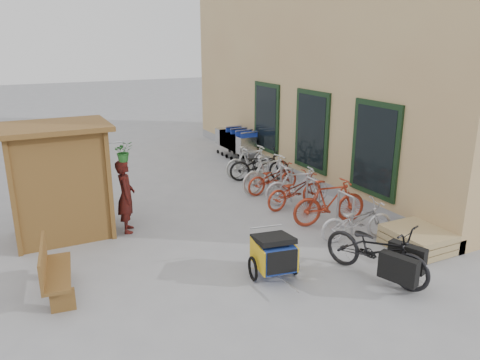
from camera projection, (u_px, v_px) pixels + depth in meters
name	position (u px, v px, depth m)	size (l,w,h in m)	color
ground	(252.00, 251.00, 9.28)	(80.00, 80.00, 0.00)	gray
building	(365.00, 56.00, 14.90)	(6.07, 13.00, 7.00)	tan
kiosk	(53.00, 166.00, 9.52)	(2.49, 1.65, 2.40)	brown
bike_rack	(286.00, 180.00, 12.17)	(0.05, 5.35, 0.86)	#A5A8AD
pallet_stack	(417.00, 239.00, 9.31)	(1.00, 1.20, 0.40)	tan
bench	(52.00, 270.00, 7.56)	(0.59, 1.44, 0.89)	brown
shopping_carts	(235.00, 140.00, 16.21)	(0.63, 2.12, 1.13)	silver
child_trailer	(274.00, 253.00, 8.18)	(0.88, 1.43, 0.82)	#1C3A9C
cargo_bike	(378.00, 251.00, 8.12)	(1.28, 2.10, 1.04)	black
person_kiosk	(126.00, 196.00, 10.02)	(0.58, 0.38, 1.60)	maroon
bike_0	(357.00, 221.00, 9.69)	(0.56, 1.61, 0.84)	silver
bike_1	(330.00, 202.00, 10.48)	(0.50, 1.76, 1.06)	#A0331D
bike_2	(294.00, 191.00, 11.56)	(0.57, 1.64, 0.86)	#A0331D
bike_3	(297.00, 186.00, 11.73)	(0.46, 1.64, 0.99)	silver
bike_4	(273.00, 178.00, 12.67)	(0.56, 1.59, 0.84)	#A0331D
bike_5	(269.00, 173.00, 12.72)	(0.49, 1.72, 1.03)	silver
bike_6	(260.00, 165.00, 13.76)	(0.62, 1.79, 0.94)	black
bike_7	(251.00, 162.00, 14.06)	(0.46, 1.63, 0.98)	silver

